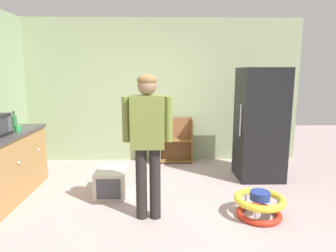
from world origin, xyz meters
The scene contains 11 objects.
ground_plane centered at (0.00, 0.00, 0.00)m, with size 12.00×12.00×0.00m, color #B29B9B.
back_wall centered at (0.00, 2.33, 1.35)m, with size 5.20×0.06×2.70m, color #98AA7D.
refrigerator centered at (1.54, 1.25, 0.89)m, with size 0.73×0.68×1.78m.
bookshelf centered at (0.09, 2.15, 0.38)m, with size 0.80×0.28×0.85m.
standing_person centered at (-0.20, -0.09, 1.02)m, with size 0.57×0.22×1.69m.
baby_walker centered at (1.13, -0.11, 0.16)m, with size 0.60×0.60×0.32m.
pet_carrier centered at (-0.75, 0.61, 0.18)m, with size 0.42×0.55×0.36m.
green_glass_bottle centered at (-2.19, 0.94, 1.00)m, with size 0.07×0.07×0.25m.
blue_cup centered at (-2.16, 0.70, 0.95)m, with size 0.08×0.08×0.10m, color blue.
orange_cup centered at (-2.33, 1.02, 0.95)m, with size 0.08×0.08×0.10m, color orange.
green_cup centered at (-2.01, 0.65, 0.95)m, with size 0.08×0.08×0.10m, color green.
Camera 1 is at (-0.04, -3.38, 1.71)m, focal length 31.69 mm.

